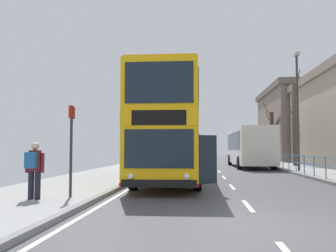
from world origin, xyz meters
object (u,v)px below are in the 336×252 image
Objects in this scene: double_decker_bus_main at (172,130)px; bare_tree_far_01 at (294,122)px; background_bus_far_lane at (249,146)px; bus_stop_sign_near at (71,140)px; background_building_01 at (320,124)px; street_lamp_far_side at (297,102)px; pedestrian_with_backpack at (34,166)px; bare_tree_far_00 at (272,135)px.

bare_tree_far_01 is at bearing 56.65° from double_decker_bus_main.
background_bus_far_lane reaches higher than bus_stop_sign_near.
bare_tree_far_01 is at bearing -113.78° from background_building_01.
street_lamp_far_side is 24.90m from background_building_01.
bus_stop_sign_near is at bearing -119.75° from bare_tree_far_01.
bus_stop_sign_near is (-2.44, -6.34, -0.61)m from double_decker_bus_main.
bare_tree_far_01 reaches higher than pedestrian_with_backpack.
bare_tree_far_01 is at bearing 59.21° from pedestrian_with_backpack.
bus_stop_sign_near is 40.95m from background_building_01.
background_building_01 is (18.64, 36.36, 2.76)m from bus_stop_sign_near.
pedestrian_with_backpack is 17.66m from street_lamp_far_side.
street_lamp_far_side reaches higher than double_decker_bus_main.
pedestrian_with_backpack is at bearing -120.79° from bare_tree_far_01.
bare_tree_far_01 is at bearing 60.25° from bus_stop_sign_near.
double_decker_bus_main is 16.36m from bare_tree_far_01.
bare_tree_far_01 reaches higher than street_lamp_far_side.
double_decker_bus_main is at bearing 64.69° from pedestrian_with_backpack.
pedestrian_with_backpack is at bearing -112.64° from background_bus_far_lane.
background_building_01 is at bearing 44.85° from bare_tree_far_00.
bus_stop_sign_near is at bearing -111.39° from bare_tree_far_00.
bus_stop_sign_near is at bearing -117.14° from background_building_01.
background_bus_far_lane is 1.31× the size of bare_tree_far_01.
bare_tree_far_01 reaches higher than bus_stop_sign_near.
bus_stop_sign_near is 0.43× the size of bare_tree_far_00.
background_building_01 is at bearing 69.38° from street_lamp_far_side.
bus_stop_sign_near is (0.83, 0.58, 0.72)m from pedestrian_with_backpack.
double_decker_bus_main is 7.77m from pedestrian_with_backpack.
double_decker_bus_main is at bearing -111.48° from bare_tree_far_00.
street_lamp_far_side is (9.87, 13.06, 2.69)m from bus_stop_sign_near.
bare_tree_far_00 is at bearing 84.45° from street_lamp_far_side.
street_lamp_far_side is 16.29m from bare_tree_far_00.
bare_tree_far_01 reaches higher than double_decker_bus_main.
bus_stop_sign_near reaches higher than pedestrian_with_backpack.
pedestrian_with_backpack is at bearing -117.79° from background_building_01.
background_bus_far_lane reaches higher than pedestrian_with_backpack.
bare_tree_far_00 is at bearing -135.15° from background_building_01.
background_building_01 reaches higher than double_decker_bus_main.
bus_stop_sign_near is at bearing 34.90° from pedestrian_with_backpack.
street_lamp_far_side is (10.70, 13.64, 3.41)m from pedestrian_with_backpack.
double_decker_bus_main is 1.03× the size of background_bus_far_lane.
street_lamp_far_side is at bearing -102.59° from bare_tree_far_01.
pedestrian_with_backpack is at bearing -145.10° from bus_stop_sign_near.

